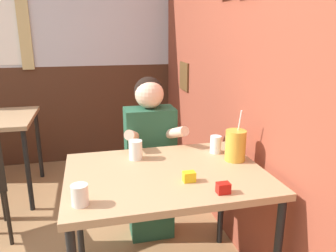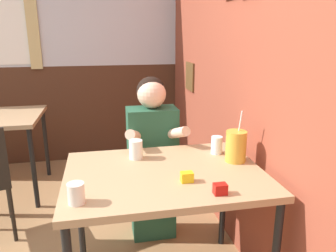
% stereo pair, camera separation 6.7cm
% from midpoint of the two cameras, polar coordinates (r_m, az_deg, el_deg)
% --- Properties ---
extents(brick_wall_right, '(0.08, 4.50, 2.70)m').
position_cam_midpoint_polar(brick_wall_right, '(2.72, 6.44, 13.64)').
color(brick_wall_right, brown).
rests_on(brick_wall_right, ground_plane).
extents(back_wall, '(5.51, 0.09, 2.70)m').
position_cam_midpoint_polar(back_wall, '(3.85, -19.83, 13.58)').
color(back_wall, silver).
rests_on(back_wall, ground_plane).
extents(main_table, '(1.04, 0.78, 0.75)m').
position_cam_midpoint_polar(main_table, '(1.77, -1.48, -9.96)').
color(main_table, tan).
rests_on(main_table, ground_plane).
extents(person_seated, '(0.42, 0.40, 1.17)m').
position_cam_midpoint_polar(person_seated, '(2.31, -3.93, -5.49)').
color(person_seated, '#235138').
rests_on(person_seated, ground_plane).
extents(cocktail_pitcher, '(0.12, 0.12, 0.30)m').
position_cam_midpoint_polar(cocktail_pitcher, '(1.89, 10.67, -3.35)').
color(cocktail_pitcher, gold).
rests_on(cocktail_pitcher, main_table).
extents(glass_near_pitcher, '(0.07, 0.07, 0.11)m').
position_cam_midpoint_polar(glass_near_pitcher, '(2.00, 7.36, -3.21)').
color(glass_near_pitcher, silver).
rests_on(glass_near_pitcher, main_table).
extents(glass_center, '(0.08, 0.08, 0.11)m').
position_cam_midpoint_polar(glass_center, '(1.90, -6.67, -4.16)').
color(glass_center, silver).
rests_on(glass_center, main_table).
extents(glass_far_side, '(0.07, 0.07, 0.09)m').
position_cam_midpoint_polar(glass_far_side, '(1.47, -16.41, -11.47)').
color(glass_far_side, silver).
rests_on(glass_far_side, main_table).
extents(condiment_ketchup, '(0.06, 0.04, 0.05)m').
position_cam_midpoint_polar(condiment_ketchup, '(1.53, 8.35, -10.65)').
color(condiment_ketchup, '#B7140F').
rests_on(condiment_ketchup, main_table).
extents(condiment_mustard, '(0.06, 0.04, 0.05)m').
position_cam_midpoint_polar(condiment_mustard, '(1.63, 2.50, -8.81)').
color(condiment_mustard, yellow).
rests_on(condiment_mustard, main_table).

